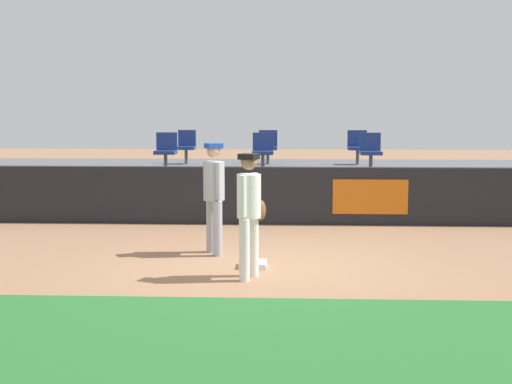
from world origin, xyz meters
TOP-DOWN VIEW (x-y plane):
  - ground_plane at (0.00, 0.00)m, footprint 60.00×60.00m
  - grass_foreground_strip at (0.00, -3.11)m, footprint 18.00×2.80m
  - first_base at (-0.08, -0.01)m, footprint 0.40×0.40m
  - player_fielder_home at (-0.09, -0.70)m, footprint 0.46×0.50m
  - player_runner_visitor at (-0.74, 0.88)m, footprint 0.45×0.46m
  - field_wall at (0.01, 3.88)m, footprint 18.00×0.26m
  - bleacher_platform at (0.00, 6.45)m, footprint 18.00×4.80m
  - seat_front_center at (-0.12, 5.32)m, footprint 0.47×0.44m
  - seat_back_center at (-0.05, 7.12)m, footprint 0.46×0.44m
  - seat_back_left at (-2.09, 7.12)m, footprint 0.44×0.44m
  - seat_front_left at (-2.29, 5.32)m, footprint 0.47×0.44m
  - seat_back_right at (2.16, 7.12)m, footprint 0.47×0.44m
  - seat_front_right at (2.27, 5.32)m, footprint 0.46×0.44m

SIDE VIEW (x-z plane):
  - ground_plane at x=0.00m, z-range 0.00..0.00m
  - grass_foreground_strip at x=0.00m, z-range 0.00..0.01m
  - first_base at x=-0.08m, z-range 0.00..0.08m
  - bleacher_platform at x=0.00m, z-range 0.00..0.97m
  - field_wall at x=0.01m, z-range 0.00..1.16m
  - player_fielder_home at x=-0.09m, z-range 0.13..1.86m
  - player_runner_visitor at x=-0.74m, z-range 0.14..1.93m
  - seat_back_left at x=-2.09m, z-range 1.02..1.86m
  - seat_back_center at x=-0.05m, z-range 1.02..1.86m
  - seat_front_right at x=2.27m, z-range 1.02..1.86m
  - seat_front_center at x=-0.12m, z-range 1.02..1.86m
  - seat_front_left at x=-2.29m, z-range 1.02..1.86m
  - seat_back_right at x=2.16m, z-range 1.02..1.86m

